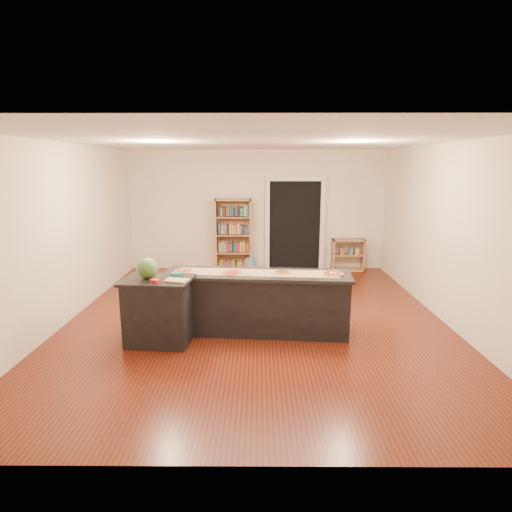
{
  "coord_description": "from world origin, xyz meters",
  "views": [
    {
      "loc": [
        0.04,
        -6.6,
        2.44
      ],
      "look_at": [
        0.0,
        0.2,
        1.0
      ],
      "focal_mm": 30.0,
      "sensor_mm": 36.0,
      "label": 1
    }
  ],
  "objects_px": {
    "side_counter": "(159,311)",
    "waste_bin": "(251,264)",
    "watermelon": "(147,268)",
    "kitchen_island": "(257,302)",
    "low_shelf": "(348,255)",
    "bookshelf": "(233,235)"
  },
  "relations": [
    {
      "from": "bookshelf",
      "to": "watermelon",
      "type": "xyz_separation_m",
      "value": [
        -0.93,
        -4.25,
        0.23
      ]
    },
    {
      "from": "watermelon",
      "to": "side_counter",
      "type": "bearing_deg",
      "value": -6.57
    },
    {
      "from": "kitchen_island",
      "to": "waste_bin",
      "type": "xyz_separation_m",
      "value": [
        -0.17,
        3.77,
        -0.3
      ]
    },
    {
      "from": "kitchen_island",
      "to": "side_counter",
      "type": "bearing_deg",
      "value": -157.85
    },
    {
      "from": "kitchen_island",
      "to": "low_shelf",
      "type": "distance_m",
      "value": 4.38
    },
    {
      "from": "kitchen_island",
      "to": "watermelon",
      "type": "xyz_separation_m",
      "value": [
        -1.5,
        -0.41,
        0.62
      ]
    },
    {
      "from": "side_counter",
      "to": "watermelon",
      "type": "height_order",
      "value": "watermelon"
    },
    {
      "from": "kitchen_island",
      "to": "low_shelf",
      "type": "relative_size",
      "value": 3.63
    },
    {
      "from": "kitchen_island",
      "to": "side_counter",
      "type": "distance_m",
      "value": 1.43
    },
    {
      "from": "kitchen_island",
      "to": "side_counter",
      "type": "xyz_separation_m",
      "value": [
        -1.37,
        -0.43,
        0.01
      ]
    },
    {
      "from": "low_shelf",
      "to": "bookshelf",
      "type": "bearing_deg",
      "value": 179.76
    },
    {
      "from": "bookshelf",
      "to": "watermelon",
      "type": "bearing_deg",
      "value": -102.33
    },
    {
      "from": "bookshelf",
      "to": "waste_bin",
      "type": "xyz_separation_m",
      "value": [
        0.4,
        -0.07,
        -0.69
      ]
    },
    {
      "from": "side_counter",
      "to": "waste_bin",
      "type": "bearing_deg",
      "value": 79.51
    },
    {
      "from": "waste_bin",
      "to": "watermelon",
      "type": "relative_size",
      "value": 1.07
    },
    {
      "from": "side_counter",
      "to": "low_shelf",
      "type": "relative_size",
      "value": 1.24
    },
    {
      "from": "bookshelf",
      "to": "waste_bin",
      "type": "relative_size",
      "value": 5.34
    },
    {
      "from": "low_shelf",
      "to": "watermelon",
      "type": "xyz_separation_m",
      "value": [
        -3.63,
        -4.23,
        0.7
      ]
    },
    {
      "from": "bookshelf",
      "to": "waste_bin",
      "type": "bearing_deg",
      "value": -9.29
    },
    {
      "from": "watermelon",
      "to": "low_shelf",
      "type": "bearing_deg",
      "value": 49.38
    },
    {
      "from": "kitchen_island",
      "to": "watermelon",
      "type": "relative_size",
      "value": 9.29
    },
    {
      "from": "bookshelf",
      "to": "waste_bin",
      "type": "distance_m",
      "value": 0.8
    }
  ]
}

